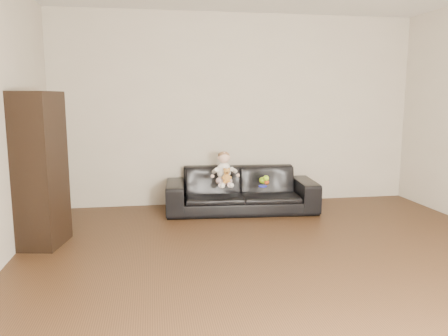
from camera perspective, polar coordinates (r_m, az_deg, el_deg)
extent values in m
plane|color=#412917|center=(3.73, 10.19, -14.24)|extent=(5.50, 5.50, 0.00)
plane|color=beige|center=(6.08, 1.82, 7.55)|extent=(5.00, 0.00, 5.00)
imported|color=black|center=(5.71, 2.24, -2.86)|extent=(1.99, 0.89, 0.57)
cube|color=black|center=(4.68, -22.97, -0.23)|extent=(0.48, 0.59, 1.53)
cube|color=silver|center=(4.63, -23.00, 3.99)|extent=(0.22, 0.28, 0.28)
ellipsoid|color=silver|center=(5.55, 0.00, -1.65)|extent=(0.25, 0.23, 0.12)
ellipsoid|color=white|center=(5.54, -0.02, -0.36)|extent=(0.21, 0.18, 0.22)
sphere|color=beige|center=(5.50, 0.00, 1.40)|extent=(0.17, 0.17, 0.15)
ellipsoid|color=#8C603F|center=(5.50, -0.02, 1.64)|extent=(0.17, 0.17, 0.10)
cylinder|color=silver|center=(5.41, -0.23, -2.13)|extent=(0.10, 0.19, 0.07)
cylinder|color=silver|center=(5.42, 0.70, -2.09)|extent=(0.10, 0.19, 0.07)
sphere|color=white|center=(5.32, -0.16, -2.32)|extent=(0.07, 0.07, 0.06)
sphere|color=white|center=(5.33, 0.97, -2.29)|extent=(0.07, 0.07, 0.06)
cylinder|color=white|center=(5.47, -1.13, -0.34)|extent=(0.08, 0.16, 0.10)
cylinder|color=white|center=(5.51, 1.25, -0.28)|extent=(0.08, 0.16, 0.10)
ellipsoid|color=#C48537|center=(5.40, 0.34, -1.34)|extent=(0.10, 0.09, 0.12)
sphere|color=#C48537|center=(5.38, 0.37, -0.47)|extent=(0.08, 0.08, 0.08)
sphere|color=#C48537|center=(5.37, 0.06, -0.15)|extent=(0.03, 0.03, 0.03)
sphere|color=#C48537|center=(5.38, 0.65, -0.14)|extent=(0.03, 0.03, 0.03)
sphere|color=#593819|center=(5.34, 0.43, -0.62)|extent=(0.03, 0.03, 0.03)
ellipsoid|color=#A3E31A|center=(5.67, 5.11, -1.61)|extent=(0.12, 0.14, 0.09)
sphere|color=#C74817|center=(5.61, 5.61, -1.86)|extent=(0.08, 0.08, 0.06)
cylinder|color=#1B1EDA|center=(5.48, 5.09, -2.37)|extent=(0.12, 0.12, 0.01)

